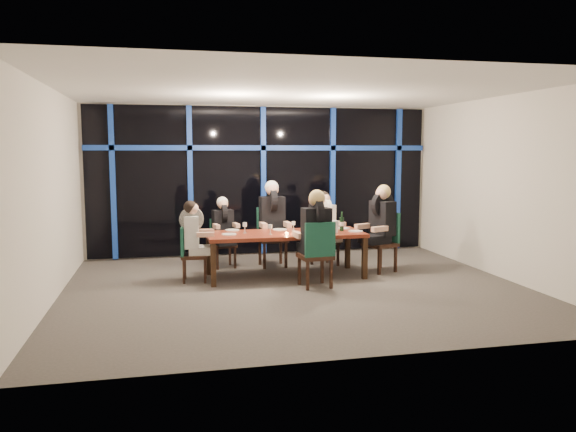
{
  "coord_description": "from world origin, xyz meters",
  "views": [
    {
      "loc": [
        -1.96,
        -8.23,
        2.11
      ],
      "look_at": [
        0.0,
        0.6,
        1.05
      ],
      "focal_mm": 35.0,
      "sensor_mm": 36.0,
      "label": 1
    }
  ],
  "objects_px": {
    "diner_far_right": "(325,217)",
    "diner_far_mid": "(273,211)",
    "chair_end_right": "(384,238)",
    "chair_near_mid": "(317,251)",
    "diner_far_left": "(223,222)",
    "diner_end_left": "(194,229)",
    "chair_far_right": "(322,237)",
    "chair_far_left": "(222,240)",
    "chair_far_mid": "(271,233)",
    "diner_end_right": "(381,215)",
    "diner_near_mid": "(315,224)",
    "chair_end_left": "(189,251)",
    "water_pitcher": "(334,227)",
    "dining_table": "(285,237)",
    "wine_bottle": "(342,223)"
  },
  "relations": [
    {
      "from": "dining_table",
      "to": "diner_far_mid",
      "type": "xyz_separation_m",
      "value": [
        -0.05,
        0.89,
        0.34
      ]
    },
    {
      "from": "diner_far_mid",
      "to": "diner_end_left",
      "type": "bearing_deg",
      "value": -150.93
    },
    {
      "from": "chair_far_right",
      "to": "chair_end_right",
      "type": "relative_size",
      "value": 0.9
    },
    {
      "from": "chair_end_left",
      "to": "diner_end_left",
      "type": "relative_size",
      "value": 1.03
    },
    {
      "from": "chair_far_left",
      "to": "diner_far_right",
      "type": "xyz_separation_m",
      "value": [
        1.85,
        -0.29,
        0.4
      ]
    },
    {
      "from": "diner_far_mid",
      "to": "wine_bottle",
      "type": "xyz_separation_m",
      "value": [
        1.02,
        -0.91,
        -0.14
      ]
    },
    {
      "from": "chair_end_left",
      "to": "water_pitcher",
      "type": "bearing_deg",
      "value": -90.6
    },
    {
      "from": "diner_end_right",
      "to": "chair_end_right",
      "type": "bearing_deg",
      "value": 90.0
    },
    {
      "from": "chair_far_mid",
      "to": "chair_end_right",
      "type": "bearing_deg",
      "value": -28.09
    },
    {
      "from": "chair_far_mid",
      "to": "chair_far_right",
      "type": "bearing_deg",
      "value": -10.18
    },
    {
      "from": "chair_near_mid",
      "to": "water_pitcher",
      "type": "xyz_separation_m",
      "value": [
        0.47,
        0.64,
        0.28
      ]
    },
    {
      "from": "diner_near_mid",
      "to": "wine_bottle",
      "type": "distance_m",
      "value": 1.01
    },
    {
      "from": "diner_end_left",
      "to": "diner_near_mid",
      "type": "relative_size",
      "value": 0.87
    },
    {
      "from": "chair_far_right",
      "to": "diner_far_mid",
      "type": "distance_m",
      "value": 1.06
    },
    {
      "from": "chair_far_right",
      "to": "wine_bottle",
      "type": "relative_size",
      "value": 2.82
    },
    {
      "from": "chair_end_left",
      "to": "diner_near_mid",
      "type": "bearing_deg",
      "value": -107.57
    },
    {
      "from": "chair_far_mid",
      "to": "diner_end_right",
      "type": "height_order",
      "value": "diner_end_right"
    },
    {
      "from": "chair_end_right",
      "to": "wine_bottle",
      "type": "bearing_deg",
      "value": -103.46
    },
    {
      "from": "diner_far_mid",
      "to": "diner_end_left",
      "type": "xyz_separation_m",
      "value": [
        -1.46,
        -0.88,
        -0.16
      ]
    },
    {
      "from": "chair_end_right",
      "to": "diner_end_right",
      "type": "distance_m",
      "value": 0.42
    },
    {
      "from": "diner_end_left",
      "to": "dining_table",
      "type": "bearing_deg",
      "value": -85.12
    },
    {
      "from": "dining_table",
      "to": "chair_end_left",
      "type": "bearing_deg",
      "value": 179.53
    },
    {
      "from": "diner_far_right",
      "to": "wine_bottle",
      "type": "bearing_deg",
      "value": -103.15
    },
    {
      "from": "diner_far_right",
      "to": "wine_bottle",
      "type": "xyz_separation_m",
      "value": [
        0.06,
        -0.8,
        -0.01
      ]
    },
    {
      "from": "wine_bottle",
      "to": "chair_end_left",
      "type": "bearing_deg",
      "value": 179.14
    },
    {
      "from": "dining_table",
      "to": "wine_bottle",
      "type": "relative_size",
      "value": 7.85
    },
    {
      "from": "diner_end_right",
      "to": "diner_near_mid",
      "type": "xyz_separation_m",
      "value": [
        -1.4,
        -0.83,
        -0.0
      ]
    },
    {
      "from": "chair_far_right",
      "to": "dining_table",
      "type": "bearing_deg",
      "value": -154.01
    },
    {
      "from": "chair_near_mid",
      "to": "chair_far_right",
      "type": "bearing_deg",
      "value": -113.73
    },
    {
      "from": "chair_near_mid",
      "to": "diner_far_mid",
      "type": "bearing_deg",
      "value": -83.62
    },
    {
      "from": "dining_table",
      "to": "diner_end_left",
      "type": "xyz_separation_m",
      "value": [
        -1.51,
        0.01,
        0.18
      ]
    },
    {
      "from": "chair_end_right",
      "to": "chair_near_mid",
      "type": "relative_size",
      "value": 1.0
    },
    {
      "from": "diner_far_right",
      "to": "diner_end_right",
      "type": "relative_size",
      "value": 0.9
    },
    {
      "from": "diner_near_mid",
      "to": "wine_bottle",
      "type": "bearing_deg",
      "value": -136.88
    },
    {
      "from": "chair_far_mid",
      "to": "water_pitcher",
      "type": "distance_m",
      "value": 1.48
    },
    {
      "from": "chair_far_right",
      "to": "diner_end_left",
      "type": "height_order",
      "value": "diner_end_left"
    },
    {
      "from": "chair_end_right",
      "to": "diner_end_left",
      "type": "xyz_separation_m",
      "value": [
        -3.29,
        -0.08,
        0.28
      ]
    },
    {
      "from": "chair_far_mid",
      "to": "chair_end_left",
      "type": "distance_m",
      "value": 1.81
    },
    {
      "from": "chair_far_mid",
      "to": "chair_end_right",
      "type": "relative_size",
      "value": 1.03
    },
    {
      "from": "diner_far_left",
      "to": "diner_far_right",
      "type": "distance_m",
      "value": 1.85
    },
    {
      "from": "diner_near_mid",
      "to": "water_pitcher",
      "type": "height_order",
      "value": "diner_near_mid"
    },
    {
      "from": "diner_far_right",
      "to": "diner_end_left",
      "type": "distance_m",
      "value": 2.53
    },
    {
      "from": "dining_table",
      "to": "diner_near_mid",
      "type": "distance_m",
      "value": 0.89
    },
    {
      "from": "diner_end_right",
      "to": "diner_far_right",
      "type": "bearing_deg",
      "value": -153.16
    },
    {
      "from": "chair_far_right",
      "to": "water_pitcher",
      "type": "bearing_deg",
      "value": -113.21
    },
    {
      "from": "chair_far_mid",
      "to": "diner_near_mid",
      "type": "relative_size",
      "value": 1.06
    },
    {
      "from": "diner_far_right",
      "to": "diner_far_mid",
      "type": "bearing_deg",
      "value": 155.3
    },
    {
      "from": "water_pitcher",
      "to": "chair_end_right",
      "type": "bearing_deg",
      "value": 17.52
    },
    {
      "from": "diner_far_right",
      "to": "chair_end_left",
      "type": "bearing_deg",
      "value": 179.25
    },
    {
      "from": "chair_end_left",
      "to": "water_pitcher",
      "type": "height_order",
      "value": "water_pitcher"
    }
  ]
}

